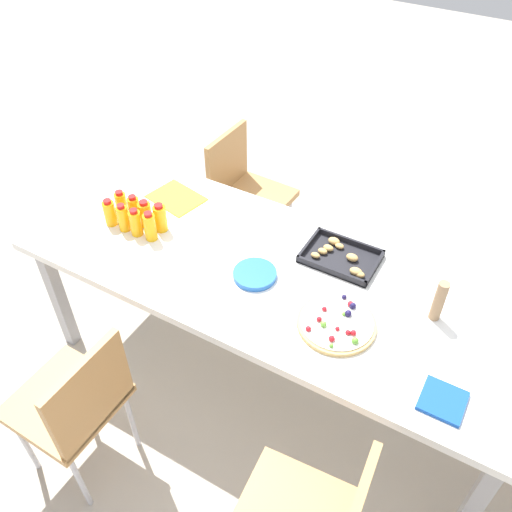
{
  "coord_description": "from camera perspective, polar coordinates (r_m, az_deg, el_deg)",
  "views": [
    {
      "loc": [
        0.77,
        -1.49,
        2.38
      ],
      "look_at": [
        -0.1,
        0.03,
        0.77
      ],
      "focal_mm": 37.9,
      "sensor_mm": 36.0,
      "label": 1
    }
  ],
  "objects": [
    {
      "name": "plate_stack",
      "position": [
        2.3,
        -0.12,
        -1.94
      ],
      "size": [
        0.19,
        0.19,
        0.02
      ],
      "color": "blue",
      "rests_on": "party_table"
    },
    {
      "name": "napkin_stack",
      "position": [
        2.03,
        19.1,
        -14.23
      ],
      "size": [
        0.15,
        0.15,
        0.02
      ],
      "primitive_type": "cube",
      "color": "#194CA5",
      "rests_on": "party_table"
    },
    {
      "name": "juice_bottle_5",
      "position": [
        2.62,
        -12.73,
        4.89
      ],
      "size": [
        0.05,
        0.05,
        0.14
      ],
      "color": "#F8AE14",
      "rests_on": "party_table"
    },
    {
      "name": "cardboard_tube",
      "position": [
        2.2,
        18.75,
        -4.52
      ],
      "size": [
        0.04,
        0.04,
        0.19
      ],
      "primitive_type": "cylinder",
      "color": "#9E7A56",
      "rests_on": "party_table"
    },
    {
      "name": "juice_bottle_7",
      "position": [
        2.54,
        -10.08,
        3.98
      ],
      "size": [
        0.06,
        0.06,
        0.15
      ],
      "color": "#F8AF14",
      "rests_on": "party_table"
    },
    {
      "name": "juice_bottle_1",
      "position": [
        2.58,
        -13.85,
        3.92
      ],
      "size": [
        0.05,
        0.05,
        0.14
      ],
      "color": "#FAAB14",
      "rests_on": "party_table"
    },
    {
      "name": "juice_bottle_4",
      "position": [
        2.67,
        -14.03,
        5.37
      ],
      "size": [
        0.05,
        0.05,
        0.14
      ],
      "color": "#F9AE14",
      "rests_on": "party_table"
    },
    {
      "name": "paper_folder",
      "position": [
        2.76,
        -8.42,
        6.09
      ],
      "size": [
        0.3,
        0.25,
        0.01
      ],
      "primitive_type": "cube",
      "rotation": [
        0.0,
        0.0,
        -0.21
      ],
      "color": "yellow",
      "rests_on": "party_table"
    },
    {
      "name": "party_table",
      "position": [
        2.38,
        1.79,
        -2.63
      ],
      "size": [
        2.26,
        0.87,
        0.75
      ],
      "color": "white",
      "rests_on": "ground_plane"
    },
    {
      "name": "juice_bottle_6",
      "position": [
        2.58,
        -11.61,
        4.37
      ],
      "size": [
        0.06,
        0.06,
        0.14
      ],
      "color": "#F9AB14",
      "rests_on": "party_table"
    },
    {
      "name": "snack_tray",
      "position": [
        2.41,
        8.93,
        -0.11
      ],
      "size": [
        0.33,
        0.23,
        0.04
      ],
      "color": "black",
      "rests_on": "party_table"
    },
    {
      "name": "chair_far_left",
      "position": [
        3.23,
        -1.25,
        7.17
      ],
      "size": [
        0.42,
        0.42,
        0.83
      ],
      "rotation": [
        0.0,
        0.0,
        -1.61
      ],
      "color": "#B7844C",
      "rests_on": "ground_plane"
    },
    {
      "name": "juice_bottle_3",
      "position": [
        2.5,
        -11.12,
        3.06
      ],
      "size": [
        0.06,
        0.06,
        0.15
      ],
      "color": "#FAAF14",
      "rests_on": "party_table"
    },
    {
      "name": "fruit_pizza",
      "position": [
        2.14,
        8.54,
        -7.03
      ],
      "size": [
        0.31,
        0.31,
        0.05
      ],
      "color": "tan",
      "rests_on": "party_table"
    },
    {
      "name": "juice_bottle_2",
      "position": [
        2.54,
        -12.59,
        3.45
      ],
      "size": [
        0.05,
        0.05,
        0.14
      ],
      "color": "#FAAD14",
      "rests_on": "party_table"
    },
    {
      "name": "ground_plane",
      "position": [
        2.91,
        1.5,
        -12.12
      ],
      "size": [
        12.0,
        12.0,
        0.0
      ],
      "primitive_type": "plane",
      "color": "#B2A899"
    },
    {
      "name": "juice_bottle_0",
      "position": [
        2.63,
        -15.18,
        4.42
      ],
      "size": [
        0.06,
        0.06,
        0.14
      ],
      "color": "#FBAB14",
      "rests_on": "party_table"
    },
    {
      "name": "chair_near_left",
      "position": [
        2.33,
        -18.49,
        -14.41
      ],
      "size": [
        0.41,
        0.41,
        0.83
      ],
      "rotation": [
        0.0,
        0.0,
        1.55
      ],
      "color": "#B7844C",
      "rests_on": "ground_plane"
    }
  ]
}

